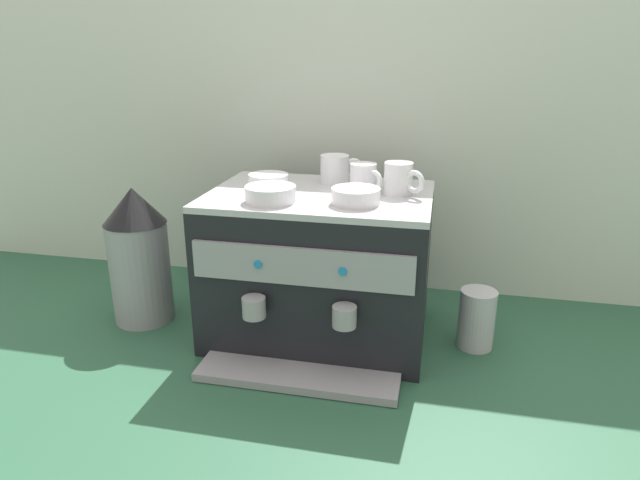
# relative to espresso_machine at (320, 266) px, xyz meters

# --- Properties ---
(ground_plane) EXTENTS (4.00, 4.00, 0.00)m
(ground_plane) POSITION_rel_espresso_machine_xyz_m (0.00, 0.01, -0.20)
(ground_plane) COLOR #28563D
(tiled_backsplash_wall) EXTENTS (2.80, 0.03, 0.90)m
(tiled_backsplash_wall) POSITION_rel_espresso_machine_xyz_m (0.00, 0.38, 0.25)
(tiled_backsplash_wall) COLOR silver
(tiled_backsplash_wall) RESTS_ON ground_plane
(espresso_machine) EXTENTS (0.57, 0.52, 0.40)m
(espresso_machine) POSITION_rel_espresso_machine_xyz_m (0.00, 0.00, 0.00)
(espresso_machine) COLOR black
(espresso_machine) RESTS_ON ground_plane
(ceramic_cup_0) EXTENTS (0.11, 0.08, 0.08)m
(ceramic_cup_0) POSITION_rel_espresso_machine_xyz_m (0.20, 0.03, 0.24)
(ceramic_cup_0) COLOR white
(ceramic_cup_0) RESTS_ON espresso_machine
(ceramic_cup_1) EXTENTS (0.09, 0.09, 0.07)m
(ceramic_cup_1) POSITION_rel_espresso_machine_xyz_m (0.11, 0.05, 0.24)
(ceramic_cup_1) COLOR white
(ceramic_cup_1) RESTS_ON espresso_machine
(ceramic_cup_2) EXTENTS (0.12, 0.08, 0.08)m
(ceramic_cup_2) POSITION_rel_espresso_machine_xyz_m (0.02, 0.12, 0.24)
(ceramic_cup_2) COLOR white
(ceramic_cup_2) RESTS_ON espresso_machine
(ceramic_bowl_0) EXTENTS (0.10, 0.10, 0.04)m
(ceramic_bowl_0) POSITION_rel_espresso_machine_xyz_m (-0.14, 0.02, 0.22)
(ceramic_bowl_0) COLOR white
(ceramic_bowl_0) RESTS_ON espresso_machine
(ceramic_bowl_1) EXTENTS (0.12, 0.12, 0.04)m
(ceramic_bowl_1) POSITION_rel_espresso_machine_xyz_m (-0.10, -0.11, 0.22)
(ceramic_bowl_1) COLOR white
(ceramic_bowl_1) RESTS_ON espresso_machine
(ceramic_bowl_2) EXTENTS (0.12, 0.12, 0.04)m
(ceramic_bowl_2) POSITION_rel_espresso_machine_xyz_m (0.11, -0.08, 0.22)
(ceramic_bowl_2) COLOR white
(ceramic_bowl_2) RESTS_ON espresso_machine
(coffee_grinder) EXTENTS (0.17, 0.17, 0.39)m
(coffee_grinder) POSITION_rel_espresso_machine_xyz_m (-0.51, -0.03, 0.00)
(coffee_grinder) COLOR #939399
(coffee_grinder) RESTS_ON ground_plane
(milk_pitcher) EXTENTS (0.09, 0.09, 0.16)m
(milk_pitcher) POSITION_rel_espresso_machine_xyz_m (0.42, 0.01, -0.12)
(milk_pitcher) COLOR #B7B7BC
(milk_pitcher) RESTS_ON ground_plane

